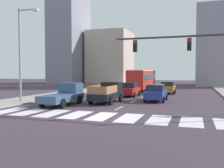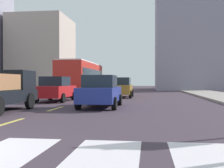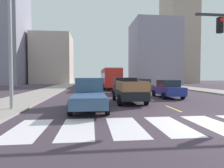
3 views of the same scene
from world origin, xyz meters
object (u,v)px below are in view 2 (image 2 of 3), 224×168
Objects in this scene: sedan_mid at (56,89)px; sedan_far at (121,87)px; pickup_stakebed at (0,91)px; city_bus at (82,76)px; sedan_near_right at (100,91)px.

sedan_far is at bearing 50.62° from sedan_mid.
pickup_stakebed is 12.65m from sedan_far.
city_bus is 2.45× the size of sedan_mid.
sedan_near_right is at bearing -48.69° from sedan_mid.
sedan_mid and sedan_near_right have the same top height.
sedan_far is (4.45, -4.16, -1.09)m from city_bus.
pickup_stakebed reaches higher than sedan_far.
pickup_stakebed is 6.52m from sedan_mid.
pickup_stakebed reaches higher than sedan_mid.
sedan_mid is at bearing -126.11° from sedan_far.
pickup_stakebed is at bearing -91.06° from city_bus.
city_bus is at bearing 108.76° from sedan_near_right.
pickup_stakebed is 1.18× the size of sedan_near_right.
sedan_near_right is at bearing -73.13° from city_bus.
sedan_mid and sedan_far have the same top height.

